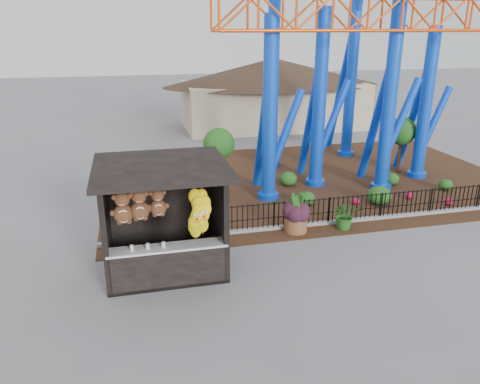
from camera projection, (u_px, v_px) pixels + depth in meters
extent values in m
plane|color=slate|center=(278.00, 275.00, 13.00)|extent=(120.00, 120.00, 0.00)
cube|color=#331E11|center=(308.00, 179.00, 21.22)|extent=(18.00, 12.00, 0.02)
cube|color=gray|center=(360.00, 219.00, 16.61)|extent=(18.00, 0.18, 0.12)
cube|color=black|center=(166.00, 265.00, 13.43)|extent=(3.20, 2.60, 0.10)
cube|color=black|center=(160.00, 203.00, 14.08)|extent=(3.20, 0.12, 3.00)
cube|color=black|center=(106.00, 224.00, 12.61)|extent=(0.12, 2.60, 3.00)
cube|color=black|center=(218.00, 214.00, 13.29)|extent=(0.12, 2.60, 3.00)
cube|color=black|center=(161.00, 167.00, 12.20)|extent=(3.50, 3.40, 0.12)
cube|color=black|center=(105.00, 243.00, 11.48)|extent=(0.14, 0.14, 3.00)
cube|color=black|center=(227.00, 231.00, 12.15)|extent=(0.14, 0.14, 3.00)
cube|color=black|center=(169.00, 267.00, 12.30)|extent=(3.00, 0.50, 1.10)
cube|color=silver|center=(168.00, 248.00, 12.11)|extent=(3.10, 0.55, 0.06)
cylinder|color=black|center=(165.00, 189.00, 11.17)|extent=(2.90, 0.04, 0.04)
cylinder|color=blue|center=(270.00, 112.00, 17.67)|extent=(0.56, 0.56, 7.00)
cylinder|color=blue|center=(268.00, 196.00, 18.80)|extent=(0.84, 0.84, 0.24)
cylinder|color=blue|center=(320.00, 101.00, 19.28)|extent=(0.56, 0.56, 7.30)
cylinder|color=blue|center=(315.00, 182.00, 20.45)|extent=(0.84, 0.84, 0.24)
cylinder|color=blue|center=(390.00, 101.00, 18.69)|extent=(0.56, 0.56, 7.50)
cylinder|color=blue|center=(381.00, 186.00, 19.90)|extent=(0.84, 0.84, 0.24)
cylinder|color=blue|center=(426.00, 105.00, 20.49)|extent=(0.56, 0.56, 6.60)
cylinder|color=blue|center=(416.00, 174.00, 21.55)|extent=(0.84, 0.84, 0.24)
cylinder|color=blue|center=(273.00, 68.00, 21.72)|extent=(0.56, 0.56, 9.50)
cylinder|color=blue|center=(271.00, 163.00, 23.25)|extent=(0.84, 0.84, 0.24)
cylinder|color=blue|center=(353.00, 54.00, 23.46)|extent=(0.56, 0.56, 10.50)
cylinder|color=blue|center=(345.00, 153.00, 25.16)|extent=(0.84, 0.84, 0.24)
cylinder|color=blue|center=(263.00, 130.00, 18.79)|extent=(0.36, 2.21, 5.85)
cylinder|color=blue|center=(284.00, 136.00, 18.45)|extent=(1.62, 0.32, 3.73)
cylinder|color=blue|center=(310.00, 119.00, 20.40)|extent=(0.36, 2.29, 6.10)
cylinder|color=blue|center=(331.00, 125.00, 20.07)|extent=(1.67, 0.32, 3.88)
cylinder|color=blue|center=(376.00, 120.00, 19.83)|extent=(0.36, 2.34, 6.26)
cylinder|color=blue|center=(398.00, 126.00, 19.49)|extent=(1.71, 0.32, 3.99)
cylinder|color=blue|center=(412.00, 120.00, 21.59)|extent=(0.36, 2.10, 5.53)
cylinder|color=blue|center=(432.00, 125.00, 21.25)|extent=(1.54, 0.32, 3.52)
cylinder|color=brown|center=(296.00, 223.00, 15.69)|extent=(1.03, 1.03, 0.60)
ellipsoid|color=#2F1221|center=(296.00, 206.00, 15.49)|extent=(0.70, 0.70, 0.64)
imported|color=#1A5A1A|center=(345.00, 215.00, 15.84)|extent=(1.08, 1.00, 1.01)
ellipsoid|color=#1E5218|center=(307.00, 199.00, 18.01)|extent=(0.66, 0.66, 0.53)
ellipsoid|color=#1E5218|center=(379.00, 195.00, 18.07)|extent=(0.91, 0.91, 0.72)
ellipsoid|color=#1E5218|center=(391.00, 179.00, 20.37)|extent=(0.66, 0.66, 0.53)
ellipsoid|color=#1E5218|center=(288.00, 179.00, 20.26)|extent=(0.76, 0.76, 0.61)
ellipsoid|color=#1E5218|center=(446.00, 185.00, 19.70)|extent=(0.58, 0.58, 0.46)
sphere|color=#B60C38|center=(296.00, 208.00, 17.39)|extent=(0.28, 0.28, 0.28)
sphere|color=#B60C38|center=(356.00, 201.00, 18.08)|extent=(0.28, 0.28, 0.28)
sphere|color=#B60C38|center=(409.00, 196.00, 18.69)|extent=(0.28, 0.28, 0.28)
sphere|color=#B60C38|center=(449.00, 202.00, 18.03)|extent=(0.28, 0.28, 0.28)
cube|color=#BFAD8C|center=(273.00, 105.00, 32.17)|extent=(12.00, 6.00, 3.00)
cone|color=#332319|center=(273.00, 69.00, 31.37)|extent=(15.00, 15.00, 1.80)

